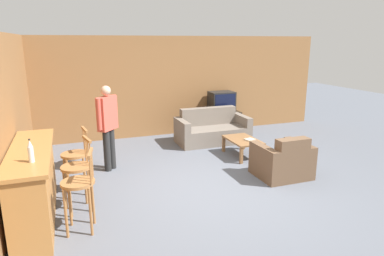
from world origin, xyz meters
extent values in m
plane|color=#565B66|center=(0.00, 0.00, 0.00)|extent=(24.00, 24.00, 0.00)
cube|color=olive|center=(0.00, 3.73, 1.30)|extent=(9.40, 0.08, 2.60)
cube|color=olive|center=(-3.17, 1.37, 1.30)|extent=(0.08, 8.73, 2.60)
cube|color=#A87038|center=(-2.83, -0.01, 0.49)|extent=(0.47, 2.15, 0.98)
cube|color=#A87038|center=(-2.83, -0.01, 1.01)|extent=(0.55, 2.21, 0.05)
cylinder|color=#996638|center=(-2.26, -0.61, 0.69)|extent=(0.50, 0.50, 0.04)
cylinder|color=#996638|center=(-2.38, -0.43, 0.33)|extent=(0.04, 0.04, 0.67)
cylinder|color=#996638|center=(-2.43, -0.73, 0.33)|extent=(0.04, 0.04, 0.67)
cylinder|color=#996638|center=(-2.08, -0.48, 0.33)|extent=(0.04, 0.04, 0.67)
cylinder|color=#996638|center=(-2.13, -0.78, 0.33)|extent=(0.04, 0.04, 0.67)
cylinder|color=#996638|center=(-2.05, -0.51, 0.88)|extent=(0.02, 0.02, 0.35)
cylinder|color=#996638|center=(-2.07, -0.60, 0.88)|extent=(0.02, 0.02, 0.35)
cylinder|color=#996638|center=(-2.08, -0.68, 0.88)|extent=(0.02, 0.02, 0.35)
cylinder|color=#996638|center=(-2.10, -0.77, 0.88)|extent=(0.02, 0.02, 0.35)
cube|color=#996638|center=(-2.07, -0.64, 1.08)|extent=(0.10, 0.37, 0.04)
cylinder|color=#996638|center=(-2.26, -0.01, 0.69)|extent=(0.52, 0.52, 0.04)
cylinder|color=#996638|center=(-2.44, 0.11, 0.33)|extent=(0.04, 0.04, 0.67)
cylinder|color=#996638|center=(-2.37, -0.19, 0.33)|extent=(0.04, 0.04, 0.67)
cylinder|color=#996638|center=(-2.14, 0.17, 0.33)|extent=(0.04, 0.04, 0.67)
cylinder|color=#996638|center=(-2.08, -0.13, 0.33)|extent=(0.04, 0.04, 0.67)
cylinder|color=#996638|center=(-2.10, 0.16, 0.88)|extent=(0.02, 0.02, 0.35)
cylinder|color=#996638|center=(-2.09, 0.07, 0.88)|extent=(0.02, 0.02, 0.35)
cylinder|color=#996638|center=(-2.07, -0.01, 0.88)|extent=(0.02, 0.02, 0.35)
cylinder|color=#996638|center=(-2.05, -0.10, 0.88)|extent=(0.02, 0.02, 0.35)
cube|color=#996638|center=(-2.08, 0.03, 1.08)|extent=(0.11, 0.37, 0.04)
cylinder|color=#996638|center=(-2.26, 0.60, 0.69)|extent=(0.49, 0.49, 0.04)
cylinder|color=#996638|center=(-2.43, 0.73, 0.33)|extent=(0.04, 0.04, 0.67)
cylinder|color=#996638|center=(-2.39, 0.43, 0.33)|extent=(0.04, 0.04, 0.67)
cylinder|color=#996638|center=(-2.13, 0.77, 0.33)|extent=(0.04, 0.04, 0.67)
cylinder|color=#996638|center=(-2.08, 0.47, 0.33)|extent=(0.04, 0.04, 0.67)
cylinder|color=#996638|center=(-2.09, 0.76, 0.88)|extent=(0.02, 0.02, 0.35)
cylinder|color=#996638|center=(-2.08, 0.67, 0.88)|extent=(0.02, 0.02, 0.35)
cylinder|color=#996638|center=(-2.07, 0.58, 0.88)|extent=(0.02, 0.02, 0.35)
cylinder|color=#996638|center=(-2.06, 0.50, 0.88)|extent=(0.02, 0.02, 0.35)
cube|color=#996638|center=(-2.07, 0.63, 1.08)|extent=(0.09, 0.37, 0.04)
cube|color=#70665B|center=(1.04, 2.56, 0.20)|extent=(1.45, 0.86, 0.39)
cube|color=#70665B|center=(1.04, 2.88, 0.61)|extent=(1.45, 0.22, 0.44)
cube|color=#70665B|center=(0.23, 2.56, 0.32)|extent=(0.16, 0.86, 0.63)
cube|color=#70665B|center=(1.85, 2.56, 0.32)|extent=(0.16, 0.86, 0.63)
cube|color=brown|center=(1.37, 0.09, 0.20)|extent=(0.61, 0.82, 0.39)
cube|color=brown|center=(1.37, -0.20, 0.60)|extent=(0.61, 0.22, 0.41)
cube|color=brown|center=(1.75, 0.09, 0.31)|extent=(0.16, 0.82, 0.62)
cube|color=brown|center=(0.98, 0.09, 0.31)|extent=(0.16, 0.82, 0.62)
cube|color=brown|center=(1.24, 1.37, 0.37)|extent=(0.59, 0.93, 0.04)
cube|color=brown|center=(0.98, 0.95, 0.18)|extent=(0.06, 0.06, 0.35)
cube|color=brown|center=(1.49, 0.95, 0.18)|extent=(0.06, 0.06, 0.35)
cube|color=brown|center=(0.98, 1.80, 0.18)|extent=(0.06, 0.06, 0.35)
cube|color=brown|center=(1.49, 1.80, 0.18)|extent=(0.06, 0.06, 0.35)
cube|color=#2D2319|center=(1.66, 3.39, 0.29)|extent=(1.02, 0.51, 0.58)
cube|color=black|center=(1.66, 3.39, 0.86)|extent=(0.66, 0.47, 0.56)
cube|color=black|center=(1.66, 3.15, 0.86)|extent=(0.59, 0.01, 0.49)
cylinder|color=silver|center=(-2.76, -0.60, 1.13)|extent=(0.07, 0.07, 0.20)
cone|color=silver|center=(-2.76, -0.60, 1.27)|extent=(0.06, 0.06, 0.08)
cylinder|color=black|center=(-2.76, -0.60, 1.32)|extent=(0.02, 0.02, 0.02)
cube|color=#B7AD99|center=(1.34, 1.25, 0.40)|extent=(0.24, 0.22, 0.03)
cylinder|color=black|center=(-1.55, 1.60, 0.41)|extent=(0.13, 0.13, 0.81)
cylinder|color=black|center=(-1.66, 1.49, 0.41)|extent=(0.13, 0.13, 0.81)
cube|color=#CC4C3D|center=(-1.60, 1.55, 1.13)|extent=(0.42, 0.43, 0.64)
cylinder|color=#CC4C3D|center=(-1.44, 1.72, 1.16)|extent=(0.09, 0.09, 0.59)
cylinder|color=#CC4C3D|center=(-1.77, 1.38, 1.16)|extent=(0.09, 0.09, 0.59)
sphere|color=tan|center=(-1.60, 1.55, 1.57)|extent=(0.19, 0.19, 0.19)
camera|label=1|loc=(-2.29, -4.99, 2.47)|focal=32.00mm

